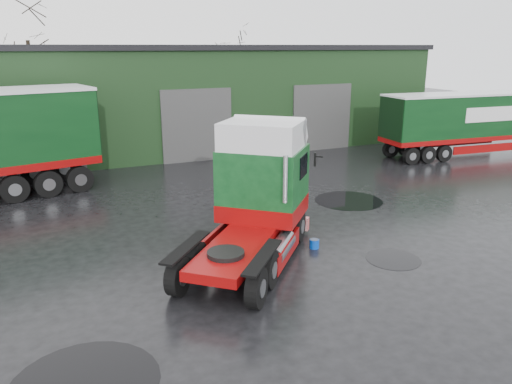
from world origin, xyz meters
TOP-DOWN VIEW (x-y plane):
  - ground at (0.00, 0.00)m, footprint 100.00×100.00m
  - warehouse at (2.00, 20.00)m, footprint 32.40×12.40m
  - hero_tractor at (-0.96, 0.06)m, footprint 6.42×6.76m
  - lorry_right at (17.00, 9.00)m, footprint 14.16×3.52m
  - wash_bucket at (1.54, 0.32)m, footprint 0.40×0.40m
  - tree_back_a at (-6.00, 30.00)m, footprint 4.40×4.40m
  - tree_back_b at (10.00, 30.00)m, footprint 4.40×4.40m
  - puddle_0 at (-5.90, -3.73)m, footprint 2.90×2.90m
  - puddle_1 at (5.45, 4.16)m, footprint 2.82×2.82m
  - puddle_3 at (3.30, -1.43)m, footprint 1.66×1.66m

SIDE VIEW (x-z plane):
  - ground at x=0.00m, z-range 0.00..0.00m
  - puddle_0 at x=-5.90m, z-range 0.00..0.01m
  - puddle_1 at x=5.45m, z-range 0.00..0.01m
  - puddle_3 at x=3.30m, z-range 0.00..0.01m
  - wash_bucket at x=1.54m, z-range 0.00..0.29m
  - lorry_right at x=17.00m, z-range 0.00..3.68m
  - hero_tractor at x=-0.96m, z-range 0.00..4.07m
  - warehouse at x=2.00m, z-range 0.01..6.31m
  - tree_back_b at x=10.00m, z-range 0.00..7.50m
  - tree_back_a at x=-6.00m, z-range 0.00..9.50m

